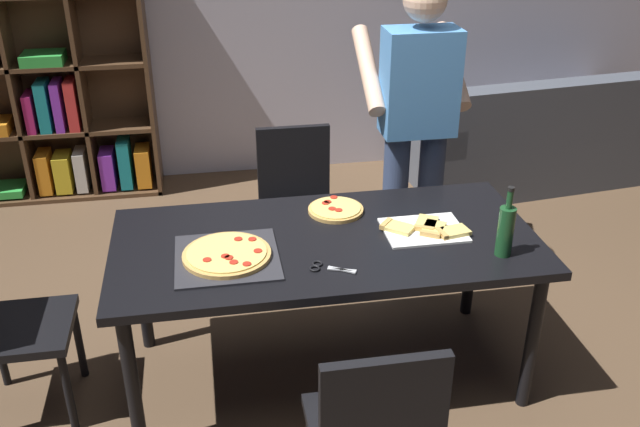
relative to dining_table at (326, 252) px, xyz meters
name	(u,v)px	position (x,y,z in m)	size (l,w,h in m)	color
ground_plane	(325,372)	(0.00, 0.00, -0.68)	(12.00, 12.00, 0.00)	brown
dining_table	(326,252)	(0.00, 0.00, 0.00)	(1.88, 0.90, 0.75)	black
chair_far_side	(297,197)	(0.00, 0.94, -0.17)	(0.42, 0.42, 0.90)	black
couch	(525,143)	(1.91, 1.99, -0.38)	(1.79, 1.04, 0.85)	#4C515B
bookshelf	(52,68)	(-1.50, 2.38, 0.26)	(1.40, 0.35, 1.95)	#513823
person_serving_pizza	(416,123)	(0.62, 0.72, 0.32)	(0.55, 0.54, 1.75)	#38476B
pepperoni_pizza_on_tray	(227,255)	(-0.44, -0.10, 0.08)	(0.43, 0.43, 0.04)	#2D2D33
pizza_slices_on_towel	(425,229)	(0.45, -0.01, 0.08)	(0.39, 0.28, 0.03)	white
wine_bottle	(506,230)	(0.72, -0.26, 0.19)	(0.07, 0.07, 0.32)	#194723
kitchen_scissors	(325,267)	(-0.05, -0.25, 0.08)	(0.20, 0.13, 0.01)	silver
second_pizza_plain	(336,209)	(0.09, 0.25, 0.08)	(0.26, 0.26, 0.03)	tan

